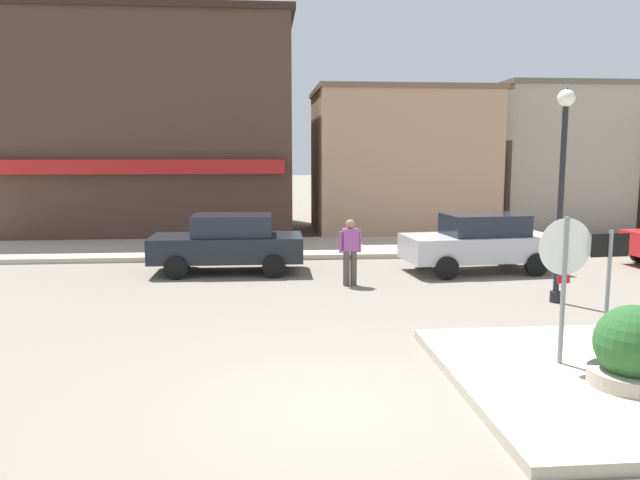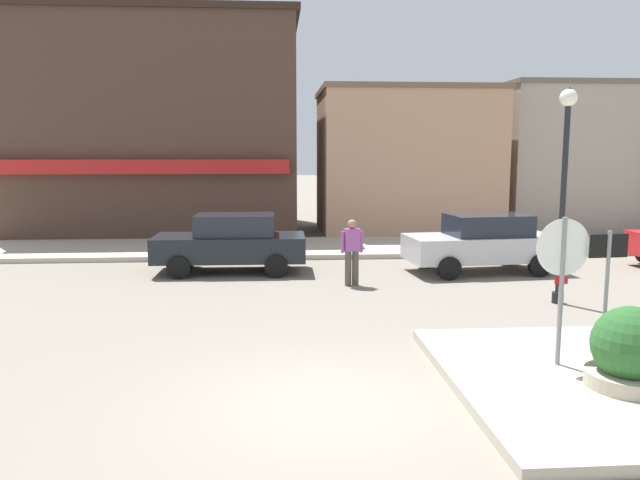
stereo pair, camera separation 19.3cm
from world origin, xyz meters
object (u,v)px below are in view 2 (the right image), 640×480
lamp_post (565,164)px  one_way_sign (606,284)px  stop_sign (562,272)px  parked_car_nearest (231,242)px  planter (630,356)px  parked_car_second (483,242)px  pedestrian_crossing_near (352,250)px

lamp_post → one_way_sign: bearing=-107.0°
stop_sign → parked_car_nearest: bearing=122.6°
stop_sign → parked_car_nearest: stop_sign is taller
stop_sign → planter: (0.53, -0.93, -0.96)m
parked_car_second → pedestrian_crossing_near: bearing=-158.8°
one_way_sign → planter: bearing=-98.6°
stop_sign → pedestrian_crossing_near: bearing=109.6°
planter → pedestrian_crossing_near: size_ratio=0.76×
parked_car_nearest → pedestrian_crossing_near: bearing=-32.8°
one_way_sign → parked_car_nearest: (-5.92, 8.19, -0.52)m
planter → stop_sign: bearing=119.9°
planter → lamp_post: 5.81m
stop_sign → one_way_sign: (0.67, 0.00, -0.19)m
parked_car_nearest → planter: bearing=-57.7°
stop_sign → parked_car_second: 7.87m
stop_sign → one_way_sign: stop_sign is taller
planter → lamp_post: lamp_post is taller
parked_car_nearest → parked_car_second: 6.75m
stop_sign → planter: 1.43m
stop_sign → parked_car_nearest: 9.75m
one_way_sign → planter: one_way_sign is taller
parked_car_nearest → lamp_post: bearing=-29.2°
lamp_post → pedestrian_crossing_near: lamp_post is taller
one_way_sign → parked_car_second: one_way_sign is taller
stop_sign → lamp_post: bearing=65.0°
stop_sign → planter: bearing=-60.1°
lamp_post → parked_car_nearest: (-7.20, 4.02, -2.15)m
lamp_post → parked_car_nearest: bearing=150.8°
one_way_sign → planter: size_ratio=1.71×
one_way_sign → lamp_post: (1.28, 4.17, 1.63)m
stop_sign → one_way_sign: 0.70m
one_way_sign → parked_car_nearest: bearing=125.8°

